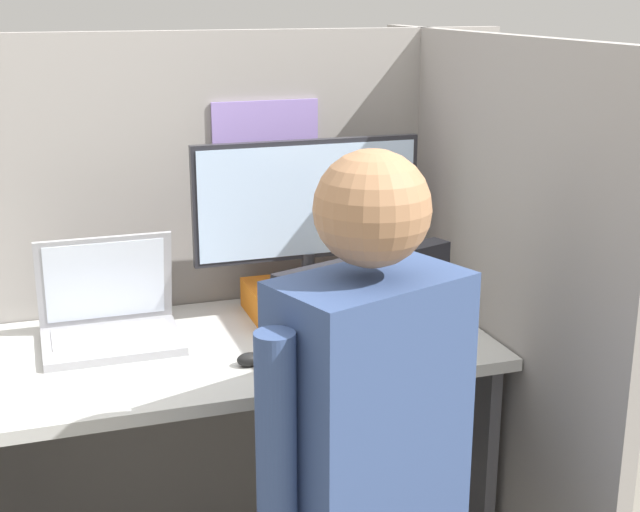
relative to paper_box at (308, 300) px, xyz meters
name	(u,v)px	position (x,y,z in m)	size (l,w,h in m)	color
cubicle_panel_back	(192,304)	(-0.28, 0.20, -0.05)	(1.82, 0.05, 1.49)	gray
cubicle_panel_right	(480,326)	(0.41, -0.20, -0.05)	(0.04, 1.26, 1.49)	gray
desk	(219,418)	(-0.28, -0.14, -0.24)	(1.32, 0.63, 0.76)	#B7B7B2
paper_box	(308,300)	(0.00, 0.00, 0.00)	(0.31, 0.25, 0.08)	orange
monitor	(308,208)	(0.00, 0.00, 0.25)	(0.60, 0.20, 0.39)	#232328
laptop	(110,322)	(-0.52, -0.03, 0.01)	(0.33, 0.25, 0.26)	#99999E
mouse	(249,359)	(-0.23, -0.29, -0.02)	(0.06, 0.04, 0.03)	black
stapler	(416,296)	(0.31, -0.01, -0.02)	(0.04, 0.16, 0.04)	black
carrot_toy	(277,360)	(-0.18, -0.31, -0.02)	(0.04, 0.13, 0.04)	orange
person	(369,470)	(-0.15, -0.83, -0.03)	(0.47, 0.52, 1.33)	brown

